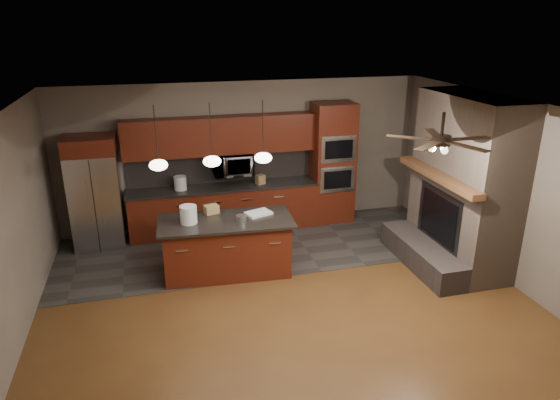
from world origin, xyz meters
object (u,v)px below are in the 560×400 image
object	(u,v)px
oven_tower	(332,163)
counter_box	(260,179)
paint_can	(241,218)
microwave	(233,164)
kitchen_island	(227,246)
paint_tray	(258,213)
counter_bucket	(180,183)
refrigerator	(95,192)
white_bucket	(188,215)
cardboard_box	(211,209)

from	to	relation	value
oven_tower	counter_box	distance (m)	1.49
paint_can	oven_tower	bearing A→B (deg)	40.21
paint_can	counter_box	world-z (taller)	counter_box
microwave	kitchen_island	xyz separation A→B (m)	(-0.42, -1.77, -0.83)
microwave	paint_tray	bearing A→B (deg)	-85.80
microwave	counter_bucket	xyz separation A→B (m)	(-0.99, -0.05, -0.27)
paint_can	paint_tray	size ratio (longest dim) A/B	0.39
counter_bucket	microwave	bearing A→B (deg)	2.88
oven_tower	counter_box	world-z (taller)	oven_tower
paint_tray	counter_bucket	xyz separation A→B (m)	(-1.12, 1.62, 0.09)
counter_box	refrigerator	bearing A→B (deg)	157.92
white_bucket	paint_can	xyz separation A→B (m)	(0.79, -0.15, -0.09)
oven_tower	cardboard_box	distance (m)	2.93
paint_can	counter_bucket	world-z (taller)	counter_bucket
white_bucket	paint_can	world-z (taller)	white_bucket
oven_tower	white_bucket	bearing A→B (deg)	-150.32
microwave	counter_bucket	size ratio (longest dim) A/B	2.85
paint_tray	white_bucket	bearing A→B (deg)	165.13
kitchen_island	counter_bucket	bearing A→B (deg)	112.04
kitchen_island	white_bucket	distance (m)	0.82
white_bucket	counter_bucket	xyz separation A→B (m)	(-0.00, 1.70, -0.03)
paint_tray	counter_bucket	distance (m)	1.97
refrigerator	cardboard_box	world-z (taller)	refrigerator
cardboard_box	counter_box	world-z (taller)	counter_box
refrigerator	paint_tray	world-z (taller)	refrigerator
oven_tower	kitchen_island	distance (m)	3.04
paint_tray	kitchen_island	bearing A→B (deg)	171.89
paint_tray	cardboard_box	distance (m)	0.76
paint_can	counter_bucket	distance (m)	2.01
counter_box	cardboard_box	bearing A→B (deg)	-152.46
microwave	refrigerator	world-z (taller)	refrigerator
white_bucket	counter_box	xyz separation A→B (m)	(1.49, 1.65, -0.07)
oven_tower	counter_bucket	distance (m)	2.97
microwave	paint_can	world-z (taller)	microwave
kitchen_island	counter_box	distance (m)	1.98
oven_tower	paint_can	xyz separation A→B (m)	(-2.17, -1.84, -0.22)
microwave	cardboard_box	bearing A→B (deg)	-112.84
refrigerator	paint_can	world-z (taller)	refrigerator
oven_tower	paint_tray	world-z (taller)	oven_tower
refrigerator	counter_bucket	world-z (taller)	refrigerator
microwave	kitchen_island	size ratio (longest dim) A/B	0.34
white_bucket	kitchen_island	bearing A→B (deg)	-2.56
paint_tray	counter_box	size ratio (longest dim) A/B	2.18
oven_tower	cardboard_box	size ratio (longest dim) A/B	10.96
refrigerator	paint_can	bearing A→B (deg)	-37.80
refrigerator	counter_bucket	bearing A→B (deg)	3.14
paint_tray	microwave	bearing A→B (deg)	75.29
oven_tower	refrigerator	bearing A→B (deg)	-179.05
kitchen_island	paint_tray	size ratio (longest dim) A/B	5.48
microwave	counter_bucket	bearing A→B (deg)	-177.12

